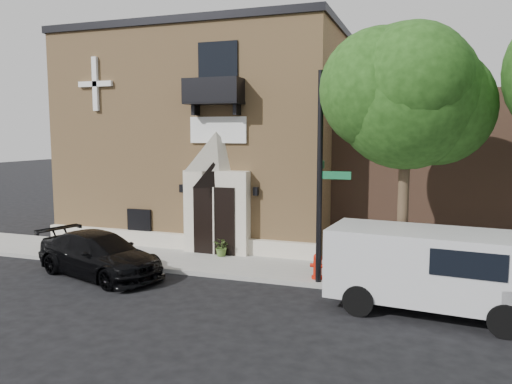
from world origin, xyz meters
TOP-DOWN VIEW (x-y plane):
  - ground at (0.00, 0.00)m, footprint 120.00×120.00m
  - sidewalk at (1.00, 1.50)m, footprint 42.00×3.00m
  - church at (-2.99, 7.95)m, footprint 12.20×11.01m
  - street_tree_left at (6.03, 0.35)m, footprint 4.97×4.38m
  - black_sedan at (-3.67, -1.00)m, footprint 5.39×3.42m
  - cargo_van at (7.09, -1.06)m, footprint 5.63×2.72m
  - street_sign at (3.55, 0.27)m, footprint 1.03×1.03m
  - fire_hydrant at (3.44, 0.58)m, footprint 0.47×0.38m
  - dumpster at (6.46, 0.87)m, footprint 2.04×1.53m
  - planter at (-0.59, 2.27)m, footprint 0.76×0.70m
  - pedestrian_near at (5.02, 1.09)m, footprint 0.77×0.71m

SIDE VIEW (x-z plane):
  - ground at x=0.00m, z-range 0.00..0.00m
  - sidewalk at x=1.00m, z-range 0.00..0.15m
  - planter at x=-0.59m, z-range 0.15..0.87m
  - fire_hydrant at x=3.44m, z-range 0.14..0.97m
  - black_sedan at x=-3.67m, z-range 0.00..1.45m
  - dumpster at x=6.46m, z-range 0.16..1.34m
  - pedestrian_near at x=5.02m, z-range 0.15..1.91m
  - cargo_van at x=7.09m, z-range 0.13..2.35m
  - street_sign at x=3.55m, z-range 0.17..6.67m
  - church at x=-2.99m, z-range -0.02..9.28m
  - street_tree_left at x=6.03m, z-range 1.98..9.75m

